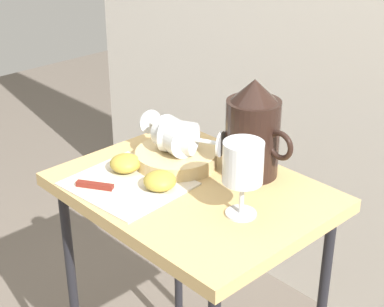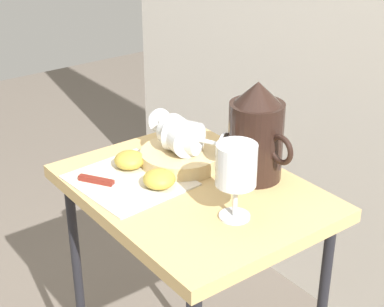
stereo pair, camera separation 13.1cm
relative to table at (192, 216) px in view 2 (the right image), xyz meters
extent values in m
cube|color=tan|center=(0.00, 0.00, 0.06)|extent=(0.58, 0.44, 0.03)
cylinder|color=black|center=(-0.25, -0.18, -0.30)|extent=(0.02, 0.02, 0.70)
cylinder|color=black|center=(-0.25, 0.18, -0.30)|extent=(0.02, 0.02, 0.70)
cube|color=beige|center=(-0.10, -0.10, 0.08)|extent=(0.26, 0.24, 0.00)
cylinder|color=tan|center=(-0.10, 0.04, 0.10)|extent=(0.19, 0.19, 0.03)
cylinder|color=black|center=(0.05, 0.14, 0.17)|extent=(0.12, 0.12, 0.18)
cylinder|color=#B23819|center=(0.05, 0.14, 0.13)|extent=(0.11, 0.11, 0.10)
cone|color=black|center=(0.05, 0.14, 0.28)|extent=(0.10, 0.10, 0.05)
torus|color=black|center=(0.13, 0.14, 0.18)|extent=(0.07, 0.01, 0.07)
cylinder|color=silver|center=(0.15, -0.01, 0.08)|extent=(0.06, 0.06, 0.00)
cylinder|color=silver|center=(0.15, -0.01, 0.12)|extent=(0.01, 0.01, 0.07)
cylinder|color=silver|center=(0.15, -0.01, 0.20)|extent=(0.08, 0.08, 0.09)
cylinder|color=#B23819|center=(0.15, -0.01, 0.18)|extent=(0.07, 0.07, 0.04)
cylinder|color=silver|center=(-0.10, 0.04, 0.15)|extent=(0.10, 0.09, 0.08)
cylinder|color=silver|center=(-0.17, 0.05, 0.15)|extent=(0.06, 0.02, 0.01)
cylinder|color=silver|center=(-0.21, 0.05, 0.15)|extent=(0.01, 0.06, 0.06)
cylinder|color=silver|center=(-0.09, 0.05, 0.15)|extent=(0.10, 0.10, 0.08)
cylinder|color=silver|center=(-0.03, 0.08, 0.15)|extent=(0.06, 0.03, 0.01)
cylinder|color=silver|center=(0.00, 0.09, 0.15)|extent=(0.03, 0.06, 0.06)
ellipsoid|color=#B29938|center=(-0.15, -0.07, 0.10)|extent=(0.07, 0.07, 0.04)
ellipsoid|color=#B29938|center=(-0.03, -0.06, 0.10)|extent=(0.07, 0.07, 0.04)
cube|color=silver|center=(-0.05, -0.11, 0.08)|extent=(0.11, 0.08, 0.00)
cube|color=maroon|center=(-0.13, -0.16, 0.09)|extent=(0.08, 0.06, 0.01)
camera|label=1|loc=(0.86, -0.81, 0.73)|focal=57.03mm
camera|label=2|loc=(0.94, -0.71, 0.73)|focal=57.03mm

